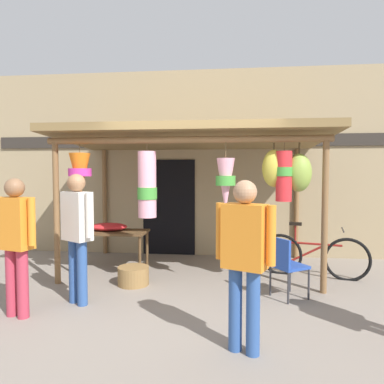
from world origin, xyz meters
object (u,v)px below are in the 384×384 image
vendor_in_orange (77,227)px  passerby_at_right (245,252)px  flower_heap_on_table (109,227)px  display_table (109,235)px  parked_bicycle (313,256)px  folding_chair (285,262)px  shopper_by_bananas (16,236)px  wicker_basket_by_table (133,276)px

vendor_in_orange → passerby_at_right: size_ratio=1.03×
passerby_at_right → flower_heap_on_table: bearing=129.9°
display_table → passerby_at_right: size_ratio=0.82×
parked_bicycle → flower_heap_on_table: bearing=176.9°
folding_chair → passerby_at_right: bearing=-112.4°
display_table → vendor_in_orange: vendor_in_orange is taller
vendor_in_orange → passerby_at_right: 2.34m
flower_heap_on_table → passerby_at_right: bearing=-50.1°
display_table → parked_bicycle: bearing=-2.3°
vendor_in_orange → shopper_by_bananas: 0.72m
wicker_basket_by_table → passerby_at_right: bearing=-49.0°
display_table → vendor_in_orange: 1.75m
wicker_basket_by_table → parked_bicycle: parked_bicycle is taller
wicker_basket_by_table → vendor_in_orange: 1.30m
vendor_in_orange → passerby_at_right: (2.11, -1.02, -0.04)m
folding_chair → wicker_basket_by_table: folding_chair is taller
folding_chair → flower_heap_on_table: bearing=156.7°
wicker_basket_by_table → parked_bicycle: (2.84, 0.72, 0.21)m
folding_chair → parked_bicycle: bearing=60.1°
parked_bicycle → vendor_in_orange: bearing=-155.1°
parked_bicycle → vendor_in_orange: size_ratio=1.00×
wicker_basket_by_table → folding_chair: bearing=-8.9°
parked_bicycle → vendor_in_orange: (-3.34, -1.55, 0.66)m
display_table → flower_heap_on_table: flower_heap_on_table is taller
passerby_at_right → vendor_in_orange: bearing=154.3°
display_table → wicker_basket_by_table: 1.19m
flower_heap_on_table → display_table: bearing=-65.0°
flower_heap_on_table → wicker_basket_by_table: size_ratio=1.44×
vendor_in_orange → folding_chair: bearing=10.0°
parked_bicycle → passerby_at_right: passerby_at_right is taller
flower_heap_on_table → passerby_at_right: (2.31, -2.76, 0.23)m
display_table → flower_heap_on_table: size_ratio=1.97×
parked_bicycle → shopper_by_bananas: shopper_by_bananas is taller
wicker_basket_by_table → parked_bicycle: bearing=14.2°
wicker_basket_by_table → shopper_by_bananas: size_ratio=0.29×
passerby_at_right → wicker_basket_by_table: bearing=131.0°
flower_heap_on_table → parked_bicycle: bearing=-3.1°
folding_chair → shopper_by_bananas: shopper_by_bananas is taller
flower_heap_on_table → vendor_in_orange: vendor_in_orange is taller
flower_heap_on_table → vendor_in_orange: bearing=-83.5°
display_table → folding_chair: bearing=-22.6°
vendor_in_orange → wicker_basket_by_table: bearing=58.6°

